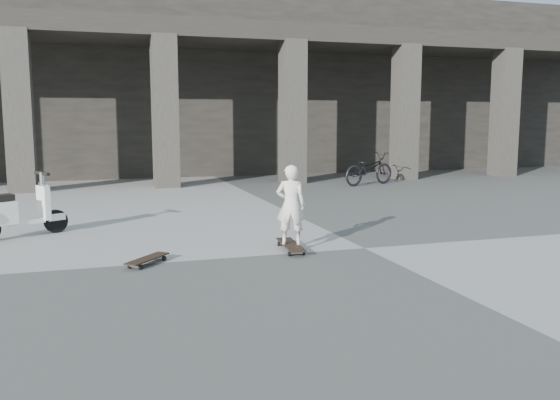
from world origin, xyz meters
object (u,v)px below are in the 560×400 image
object	(u,v)px
skateboard_spare	(147,259)
bicycle	(369,169)
child	(291,205)
scooter	(6,214)
longboard	(291,245)

from	to	relation	value
skateboard_spare	bicycle	world-z (taller)	bicycle
skateboard_spare	bicycle	size ratio (longest dim) A/B	0.39
child	bicycle	distance (m)	8.52
child	bicycle	xyz separation A→B (m)	(4.66, 7.12, -0.20)
scooter	bicycle	distance (m)	9.96
longboard	scooter	world-z (taller)	scooter
child	bicycle	size ratio (longest dim) A/B	0.65
longboard	bicycle	distance (m)	8.52
child	scooter	distance (m)	4.41
scooter	bicycle	bearing A→B (deg)	2.42
skateboard_spare	scooter	size ratio (longest dim) A/B	0.51
skateboard_spare	child	world-z (taller)	child
skateboard_spare	bicycle	distance (m)	9.91
longboard	scooter	size ratio (longest dim) A/B	0.73
child	bicycle	bearing A→B (deg)	-100.75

